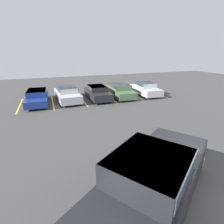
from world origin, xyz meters
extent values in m
plane|color=#423F3F|center=(0.00, 0.00, 0.00)|extent=(60.00, 60.00, 0.00)
cube|color=yellow|center=(-6.22, 13.00, 0.00)|extent=(0.12, 4.62, 0.01)
cube|color=yellow|center=(-3.56, 13.00, 0.00)|extent=(0.12, 4.62, 0.01)
cube|color=yellow|center=(-0.89, 13.00, 0.00)|extent=(0.12, 4.62, 0.01)
cube|color=yellow|center=(1.78, 13.00, 0.00)|extent=(0.12, 4.62, 0.01)
cube|color=yellow|center=(4.44, 13.00, 0.00)|extent=(0.12, 4.62, 0.01)
cube|color=yellow|center=(7.11, 13.00, 0.00)|extent=(0.12, 4.62, 0.01)
cube|color=black|center=(-1.47, 0.29, 0.76)|extent=(5.77, 4.80, 0.99)
cube|color=black|center=(-1.71, 0.13, 1.58)|extent=(2.68, 2.61, 0.66)
cube|color=#2D3842|center=(-1.71, 0.13, 1.73)|extent=(2.68, 2.63, 0.36)
cube|color=black|center=(0.01, 1.31, 1.20)|extent=(2.77, 2.70, 0.14)
cube|color=silver|center=(0.81, 1.87, 0.38)|extent=(1.27, 1.71, 0.28)
cylinder|color=black|center=(-0.51, 1.91, 0.44)|extent=(0.88, 0.73, 0.87)
cylinder|color=#ADADB2|center=(-0.51, 1.91, 0.44)|extent=(0.56, 0.52, 0.48)
cylinder|color=black|center=(0.38, 0.61, 0.44)|extent=(0.88, 0.73, 0.87)
cylinder|color=#ADADB2|center=(0.38, 0.61, 0.44)|extent=(0.56, 0.52, 0.48)
cube|color=navy|center=(-4.77, 13.13, 0.46)|extent=(1.88, 4.68, 0.56)
cube|color=navy|center=(-4.76, 13.22, 0.97)|extent=(1.59, 2.45, 0.45)
cube|color=#2D3842|center=(-4.76, 13.22, 1.06)|extent=(1.66, 2.41, 0.27)
cylinder|color=black|center=(-4.10, 11.76, 0.33)|extent=(0.26, 0.68, 0.67)
cylinder|color=#ADADB2|center=(-4.10, 11.76, 0.33)|extent=(0.26, 0.38, 0.37)
cylinder|color=black|center=(-5.54, 11.81, 0.33)|extent=(0.26, 0.68, 0.67)
cylinder|color=#ADADB2|center=(-5.54, 11.81, 0.33)|extent=(0.26, 0.38, 0.37)
cylinder|color=black|center=(-4.00, 14.44, 0.33)|extent=(0.26, 0.68, 0.67)
cylinder|color=#ADADB2|center=(-4.00, 14.44, 0.33)|extent=(0.26, 0.38, 0.37)
cylinder|color=black|center=(-5.44, 14.49, 0.33)|extent=(0.26, 0.68, 0.67)
cylinder|color=#ADADB2|center=(-5.44, 14.49, 0.33)|extent=(0.26, 0.38, 0.37)
cube|color=#B7BABF|center=(-2.22, 13.14, 0.51)|extent=(2.05, 4.63, 0.65)
cube|color=#B7BABF|center=(-2.22, 13.23, 1.05)|extent=(1.71, 2.44, 0.44)
cube|color=#2D3842|center=(-2.22, 13.23, 1.14)|extent=(1.78, 2.40, 0.27)
cylinder|color=black|center=(-1.36, 11.87, 0.33)|extent=(0.24, 0.68, 0.67)
cylinder|color=#ADADB2|center=(-1.36, 11.87, 0.33)|extent=(0.23, 0.38, 0.37)
cylinder|color=black|center=(-2.92, 11.79, 0.33)|extent=(0.24, 0.68, 0.67)
cylinder|color=#ADADB2|center=(-2.92, 11.79, 0.33)|extent=(0.23, 0.38, 0.37)
cylinder|color=black|center=(-1.51, 14.50, 0.33)|extent=(0.24, 0.68, 0.67)
cylinder|color=#ADADB2|center=(-1.51, 14.50, 0.33)|extent=(0.23, 0.38, 0.37)
cylinder|color=black|center=(-3.07, 14.41, 0.33)|extent=(0.24, 0.68, 0.67)
cylinder|color=#ADADB2|center=(-3.07, 14.41, 0.33)|extent=(0.23, 0.38, 0.37)
cube|color=#232326|center=(0.56, 12.85, 0.51)|extent=(1.77, 4.35, 0.64)
cube|color=#232326|center=(0.56, 12.94, 1.04)|extent=(1.54, 2.27, 0.42)
cube|color=#2D3842|center=(0.56, 12.94, 1.12)|extent=(1.61, 2.22, 0.25)
cylinder|color=black|center=(1.28, 11.59, 0.34)|extent=(0.24, 0.68, 0.68)
cylinder|color=#ADADB2|center=(1.28, 11.59, 0.34)|extent=(0.25, 0.37, 0.37)
cylinder|color=black|center=(-0.18, 11.60, 0.34)|extent=(0.24, 0.68, 0.68)
cylinder|color=#ADADB2|center=(-0.18, 11.60, 0.34)|extent=(0.25, 0.37, 0.37)
cylinder|color=black|center=(1.30, 14.10, 0.34)|extent=(0.24, 0.68, 0.68)
cylinder|color=#ADADB2|center=(1.30, 14.10, 0.34)|extent=(0.25, 0.37, 0.37)
cylinder|color=black|center=(-0.16, 14.12, 0.34)|extent=(0.24, 0.68, 0.68)
cylinder|color=#ADADB2|center=(-0.16, 14.12, 0.34)|extent=(0.25, 0.37, 0.37)
cube|color=#4C6B47|center=(2.96, 12.96, 0.48)|extent=(2.03, 4.74, 0.61)
cube|color=#4C6B47|center=(2.97, 13.05, 1.02)|extent=(1.69, 2.50, 0.46)
cube|color=#2D3842|center=(2.97, 13.05, 1.11)|extent=(1.76, 2.46, 0.28)
cylinder|color=black|center=(3.65, 11.57, 0.32)|extent=(0.24, 0.65, 0.64)
cylinder|color=#ADADB2|center=(3.65, 11.57, 0.32)|extent=(0.23, 0.36, 0.35)
cylinder|color=black|center=(2.12, 11.66, 0.32)|extent=(0.24, 0.65, 0.64)
cylinder|color=#ADADB2|center=(2.12, 11.66, 0.32)|extent=(0.23, 0.36, 0.35)
cylinder|color=black|center=(3.80, 14.26, 0.32)|extent=(0.24, 0.65, 0.64)
cylinder|color=#ADADB2|center=(3.80, 14.26, 0.32)|extent=(0.23, 0.36, 0.35)
cylinder|color=black|center=(2.27, 14.35, 0.32)|extent=(0.24, 0.65, 0.64)
cylinder|color=#ADADB2|center=(2.27, 14.35, 0.32)|extent=(0.23, 0.36, 0.35)
cube|color=#B7BABF|center=(5.78, 12.76, 0.50)|extent=(2.04, 4.33, 0.64)
cube|color=#B7BABF|center=(5.78, 12.85, 1.05)|extent=(1.70, 2.29, 0.47)
cube|color=#2D3842|center=(5.78, 12.85, 1.15)|extent=(1.77, 2.25, 0.28)
cylinder|color=black|center=(6.48, 11.49, 0.33)|extent=(0.25, 0.66, 0.65)
cylinder|color=#ADADB2|center=(6.48, 11.49, 0.33)|extent=(0.24, 0.37, 0.36)
cylinder|color=black|center=(4.93, 11.59, 0.33)|extent=(0.25, 0.66, 0.65)
cylinder|color=#ADADB2|center=(4.93, 11.59, 0.33)|extent=(0.24, 0.37, 0.36)
cylinder|color=black|center=(6.62, 13.94, 0.33)|extent=(0.25, 0.66, 0.65)
cylinder|color=#ADADB2|center=(6.62, 13.94, 0.33)|extent=(0.24, 0.37, 0.36)
cylinder|color=black|center=(5.08, 14.03, 0.33)|extent=(0.25, 0.66, 0.65)
cylinder|color=#ADADB2|center=(5.08, 14.03, 0.33)|extent=(0.24, 0.37, 0.36)
cube|color=#B7B2A8|center=(-2.38, 15.76, 0.07)|extent=(1.75, 0.20, 0.14)
camera|label=1|loc=(-3.86, -2.96, 4.30)|focal=28.00mm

